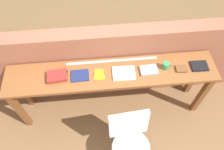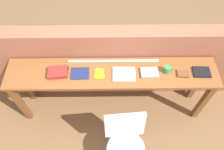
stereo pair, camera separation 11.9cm
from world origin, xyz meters
The scene contains 13 objects.
ground_plane centered at (0.00, 0.00, 0.00)m, with size 40.00×40.00×0.00m, color brown.
brick_wall_back centered at (0.00, 0.64, 0.61)m, with size 6.00×0.20×1.21m, color #9E5B42.
sideboard centered at (0.00, 0.30, 0.74)m, with size 2.50×0.44×0.88m.
chair_white_moulded centered at (0.14, -0.39, 0.53)m, with size 0.48×0.49×0.89m.
book_stack_leftmost centered at (-0.62, 0.29, 0.91)m, with size 0.24×0.18×0.05m.
magazine_cycling centered at (-0.37, 0.29, 0.89)m, with size 0.21×0.16×0.02m, color navy.
pamphlet_pile_colourful centered at (-0.15, 0.29, 0.88)m, with size 0.14×0.18×0.01m.
book_open_centre centered at (0.14, 0.27, 0.89)m, with size 0.26×0.19×0.02m, color white.
book_grey_hardcover centered at (0.44, 0.28, 0.90)m, with size 0.20×0.14×0.03m, color #9E9EA3.
mug centered at (0.64, 0.31, 0.92)m, with size 0.11×0.08×0.09m.
leather_journal_brown centered at (0.82, 0.27, 0.89)m, with size 0.13×0.10×0.02m, color brown.
book_repair_rightmost centered at (1.04, 0.29, 0.89)m, with size 0.20×0.15×0.02m, color black.
ruler_metal_back_edge centered at (0.02, 0.47, 0.88)m, with size 1.10×0.03×0.00m, color silver.
Camera 2 is at (-0.01, -1.15, 2.97)m, focal length 35.00 mm.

